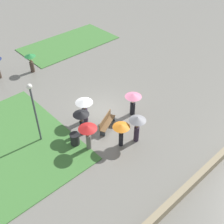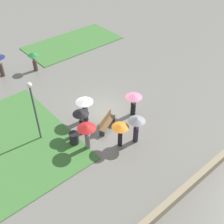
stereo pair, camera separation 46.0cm
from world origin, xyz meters
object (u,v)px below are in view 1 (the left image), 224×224
(lamp_post, at_px, (34,106))
(crowd_person_grey, at_px, (137,123))
(crowd_person_white, at_px, (84,106))
(crowd_person_pink, at_px, (133,100))
(crowd_person_black, at_px, (81,118))
(crowd_person_orange, at_px, (121,130))
(trash_bin, at_px, (75,139))
(lone_walker_mid_plaza, at_px, (31,60))
(park_bench, at_px, (106,122))
(crowd_person_red, at_px, (88,132))

(lamp_post, bearing_deg, crowd_person_grey, -43.02)
(crowd_person_white, bearing_deg, crowd_person_pink, 56.20)
(crowd_person_grey, distance_m, crowd_person_black, 3.57)
(lamp_post, bearing_deg, crowd_person_white, -8.35)
(lamp_post, xyz_separation_m, crowd_person_orange, (3.52, -3.85, -1.48))
(trash_bin, distance_m, lone_walker_mid_plaza, 10.10)
(park_bench, distance_m, crowd_person_orange, 2.08)
(crowd_person_orange, distance_m, lone_walker_mid_plaza, 11.76)
(crowd_person_orange, height_order, lone_walker_mid_plaza, crowd_person_orange)
(crowd_person_black, bearing_deg, trash_bin, 22.14)
(trash_bin, xyz_separation_m, crowd_person_red, (0.42, -0.88, 1.01))
(crowd_person_pink, height_order, crowd_person_grey, crowd_person_grey)
(lone_walker_mid_plaza, bearing_deg, crowd_person_red, 8.53)
(trash_bin, bearing_deg, park_bench, -3.54)
(lone_walker_mid_plaza, bearing_deg, crowd_person_pink, 32.90)
(lamp_post, distance_m, trash_bin, 3.31)
(crowd_person_grey, xyz_separation_m, lone_walker_mid_plaza, (-0.54, 12.12, -0.31))
(crowd_person_red, bearing_deg, trash_bin, 84.34)
(crowd_person_pink, distance_m, crowd_person_orange, 3.24)
(lamp_post, relative_size, crowd_person_orange, 2.52)
(crowd_person_red, height_order, crowd_person_white, crowd_person_red)
(trash_bin, relative_size, crowd_person_black, 0.46)
(trash_bin, xyz_separation_m, crowd_person_black, (0.95, 0.44, 0.97))
(park_bench, relative_size, crowd_person_orange, 1.07)
(crowd_person_grey, distance_m, lone_walker_mid_plaza, 12.13)
(crowd_person_white, xyz_separation_m, crowd_person_black, (-0.95, -0.91, 0.10))
(trash_bin, xyz_separation_m, lone_walker_mid_plaza, (2.59, 9.73, 0.74))
(park_bench, distance_m, lone_walker_mid_plaza, 9.91)
(park_bench, xyz_separation_m, crowd_person_pink, (2.34, -0.18, 0.80))
(crowd_person_red, distance_m, lone_walker_mid_plaza, 10.84)
(crowd_person_black, height_order, lone_walker_mid_plaza, crowd_person_black)
(park_bench, distance_m, crowd_person_red, 2.44)
(lamp_post, distance_m, crowd_person_red, 3.54)
(lamp_post, height_order, crowd_person_grey, lamp_post)
(park_bench, xyz_separation_m, lone_walker_mid_plaza, (0.05, 9.89, 0.70))
(crowd_person_grey, bearing_deg, lone_walker_mid_plaza, 85.98)
(park_bench, bearing_deg, crowd_person_red, 174.01)
(park_bench, xyz_separation_m, crowd_person_grey, (0.59, -2.23, 1.02))
(park_bench, relative_size, lone_walker_mid_plaza, 1.07)
(park_bench, bearing_deg, lone_walker_mid_plaza, 64.82)
(lamp_post, distance_m, crowd_person_pink, 6.82)
(crowd_person_white, bearing_deg, crowd_person_orange, -0.51)
(crowd_person_black, height_order, crowd_person_orange, crowd_person_black)
(lamp_post, relative_size, lone_walker_mid_plaza, 2.52)
(crowd_person_black, distance_m, crowd_person_orange, 2.72)
(crowd_person_grey, height_order, lone_walker_mid_plaza, crowd_person_grey)
(crowd_person_orange, bearing_deg, crowd_person_pink, 139.33)
(crowd_person_pink, relative_size, crowd_person_grey, 0.88)
(crowd_person_red, xyz_separation_m, crowd_person_black, (0.53, 1.33, -0.04))
(crowd_person_pink, bearing_deg, trash_bin, 27.94)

